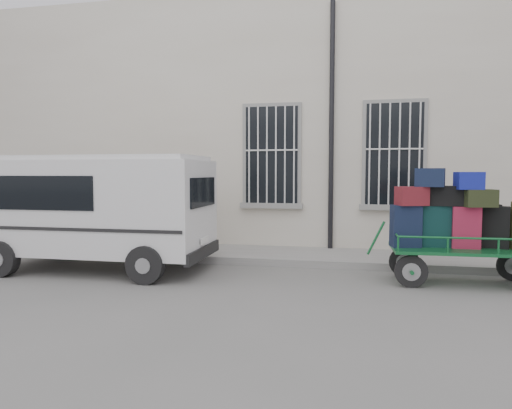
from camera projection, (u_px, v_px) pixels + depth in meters
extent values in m
plane|color=slate|center=(266.00, 283.00, 7.61)|extent=(80.00, 80.00, 0.00)
cube|color=beige|center=(301.00, 132.00, 12.78)|extent=(24.00, 5.00, 6.00)
cylinder|color=black|center=(331.00, 130.00, 10.08)|extent=(0.11, 0.11, 5.60)
cube|color=black|center=(272.00, 155.00, 10.45)|extent=(1.20, 0.08, 2.20)
cube|color=gray|center=(271.00, 206.00, 10.51)|extent=(1.45, 0.22, 0.12)
cube|color=black|center=(394.00, 154.00, 9.91)|extent=(1.20, 0.08, 2.20)
cube|color=gray|center=(393.00, 207.00, 9.97)|extent=(1.45, 0.22, 0.12)
cube|color=gray|center=(284.00, 256.00, 9.76)|extent=(24.00, 1.70, 0.15)
cylinder|color=black|center=(411.00, 272.00, 7.32)|extent=(0.53, 0.07, 0.53)
cylinder|color=gray|center=(411.00, 272.00, 7.32)|extent=(0.29, 0.10, 0.29)
cylinder|color=black|center=(404.00, 262.00, 8.10)|extent=(0.53, 0.07, 0.53)
cylinder|color=gray|center=(404.00, 262.00, 8.10)|extent=(0.29, 0.10, 0.29)
cube|color=#15602E|center=(464.00, 250.00, 7.53)|extent=(2.33, 1.10, 0.05)
cylinder|color=#15602E|center=(376.00, 238.00, 7.77)|extent=(0.31, 0.05, 0.59)
cube|color=#111C34|center=(406.00, 226.00, 7.64)|extent=(0.51, 0.38, 0.70)
cube|color=black|center=(406.00, 204.00, 7.61)|extent=(0.19, 0.15, 0.03)
cube|color=black|center=(436.00, 226.00, 7.66)|extent=(0.51, 0.31, 0.69)
cube|color=black|center=(436.00, 205.00, 7.63)|extent=(0.20, 0.14, 0.03)
cube|color=#A11D3A|center=(465.00, 227.00, 7.51)|extent=(0.45, 0.27, 0.69)
cube|color=black|center=(466.00, 206.00, 7.49)|extent=(0.18, 0.13, 0.03)
cube|color=black|center=(495.00, 227.00, 7.54)|extent=(0.48, 0.35, 0.69)
cube|color=black|center=(495.00, 205.00, 7.52)|extent=(0.17, 0.13, 0.03)
cube|color=maroon|center=(412.00, 196.00, 7.57)|extent=(0.55, 0.46, 0.31)
cube|color=black|center=(444.00, 196.00, 7.61)|extent=(0.59, 0.36, 0.33)
cube|color=black|center=(479.00, 198.00, 7.40)|extent=(0.55, 0.43, 0.28)
cube|color=#111C34|center=(430.00, 178.00, 7.49)|extent=(0.51, 0.41, 0.30)
cube|color=navy|center=(469.00, 181.00, 7.39)|extent=(0.43, 0.35, 0.28)
cube|color=silver|center=(97.00, 206.00, 8.62)|extent=(4.18, 1.81, 1.71)
cube|color=silver|center=(96.00, 159.00, 8.56)|extent=(3.99, 1.67, 0.09)
cube|color=black|center=(1.00, 188.00, 9.01)|extent=(0.18, 1.57, 0.72)
cube|color=black|center=(38.00, 193.00, 7.83)|extent=(2.09, 0.04, 0.59)
cube|color=black|center=(203.00, 192.00, 8.19)|extent=(0.04, 1.33, 0.52)
cube|color=black|center=(203.00, 252.00, 8.27)|extent=(0.10, 1.76, 0.21)
cube|color=white|center=(205.00, 240.00, 8.24)|extent=(0.03, 0.40, 0.11)
cylinder|color=black|center=(1.00, 259.00, 8.10)|extent=(0.65, 0.21, 0.65)
cylinder|color=black|center=(62.00, 244.00, 9.81)|extent=(0.65, 0.21, 0.65)
cylinder|color=black|center=(145.00, 265.00, 7.56)|extent=(0.65, 0.21, 0.65)
cylinder|color=black|center=(183.00, 248.00, 9.27)|extent=(0.65, 0.21, 0.65)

